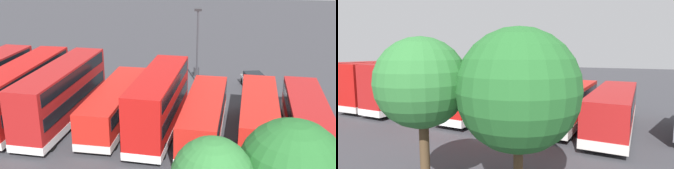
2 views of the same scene
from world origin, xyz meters
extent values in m
plane|color=#38383D|center=(0.00, 0.00, 0.00)|extent=(140.00, 140.00, 0.00)
cube|color=#A51919|center=(-12.48, 11.45, 1.65)|extent=(2.94, 11.95, 2.60)
cube|color=silver|center=(-12.48, 11.45, 0.62)|extent=(2.98, 11.99, 0.55)
cube|color=black|center=(-12.48, 11.45, 2.25)|extent=(2.97, 11.15, 0.90)
cube|color=black|center=(-12.67, 5.49, 2.25)|extent=(2.25, 0.13, 1.10)
cylinder|color=black|center=(-11.50, 6.88, 0.55)|extent=(0.34, 1.11, 1.10)
cylinder|color=black|center=(-13.75, 6.95, 0.55)|extent=(0.34, 1.11, 1.10)
cylinder|color=black|center=(-11.20, 15.95, 0.55)|extent=(0.34, 1.11, 1.10)
cube|color=red|center=(-9.18, 10.97, 1.65)|extent=(2.93, 10.71, 2.60)
cube|color=silver|center=(-9.18, 10.97, 0.62)|extent=(2.98, 10.75, 0.55)
cube|color=black|center=(-9.18, 10.97, 2.25)|extent=(2.97, 9.91, 0.90)
cube|color=black|center=(-9.38, 5.63, 2.25)|extent=(2.25, 0.14, 1.10)
cylinder|color=black|center=(-8.20, 7.02, 0.55)|extent=(0.34, 1.11, 1.10)
cylinder|color=black|center=(-10.45, 7.10, 0.55)|extent=(0.34, 1.11, 1.10)
cylinder|color=black|center=(-7.92, 14.84, 0.55)|extent=(0.34, 1.11, 1.10)
cylinder|color=black|center=(-10.16, 14.92, 0.55)|extent=(0.34, 1.11, 1.10)
cube|color=red|center=(-5.34, 11.74, 1.65)|extent=(2.83, 10.58, 2.60)
cube|color=silver|center=(-5.34, 11.74, 0.62)|extent=(2.88, 10.62, 0.55)
cube|color=black|center=(-5.34, 11.74, 2.25)|extent=(2.87, 9.78, 0.90)
cube|color=black|center=(-5.48, 6.45, 2.25)|extent=(2.25, 0.12, 1.10)
cylinder|color=black|center=(-4.32, 7.85, 0.55)|extent=(0.33, 1.11, 1.10)
cylinder|color=black|center=(-6.57, 7.91, 0.55)|extent=(0.33, 1.11, 1.10)
cylinder|color=black|center=(-4.11, 15.56, 0.55)|extent=(0.33, 1.11, 1.10)
cylinder|color=black|center=(-6.36, 15.62, 0.55)|extent=(0.33, 1.11, 1.10)
cube|color=#B71411|center=(-2.03, 11.60, 2.45)|extent=(2.95, 10.35, 4.20)
cube|color=silver|center=(-2.03, 11.60, 0.62)|extent=(2.99, 10.39, 0.55)
cube|color=black|center=(-2.03, 11.60, 2.25)|extent=(2.98, 9.56, 0.90)
cube|color=black|center=(-2.03, 11.60, 3.95)|extent=(2.98, 9.56, 0.90)
cube|color=black|center=(-2.23, 6.45, 2.25)|extent=(2.25, 0.15, 1.10)
cylinder|color=black|center=(-1.05, 7.83, 0.55)|extent=(0.34, 1.11, 1.10)
cylinder|color=black|center=(-3.30, 7.92, 0.55)|extent=(0.34, 1.11, 1.10)
cylinder|color=black|center=(-0.75, 15.29, 0.55)|extent=(0.34, 1.11, 1.10)
cylinder|color=black|center=(-3.00, 15.38, 0.55)|extent=(0.34, 1.11, 1.10)
cube|color=red|center=(1.59, 10.60, 1.65)|extent=(2.59, 11.02, 2.60)
cube|color=silver|center=(1.59, 10.60, 0.62)|extent=(2.63, 11.06, 0.55)
cube|color=black|center=(1.59, 10.60, 2.25)|extent=(2.65, 10.22, 0.90)
cube|color=black|center=(1.57, 5.07, 2.25)|extent=(2.25, 0.07, 1.10)
cylinder|color=black|center=(2.70, 6.49, 0.55)|extent=(0.30, 1.10, 1.10)
cylinder|color=black|center=(0.45, 6.50, 0.55)|extent=(0.30, 1.10, 1.10)
cylinder|color=black|center=(2.72, 14.71, 0.55)|extent=(0.30, 1.10, 1.10)
cylinder|color=black|center=(0.47, 14.72, 0.55)|extent=(0.30, 1.10, 1.10)
cube|color=#A51919|center=(5.63, 11.09, 2.45)|extent=(2.88, 11.83, 4.20)
cube|color=silver|center=(5.63, 11.09, 0.62)|extent=(2.93, 11.87, 0.55)
cube|color=black|center=(5.63, 11.09, 2.25)|extent=(2.92, 11.03, 0.90)
cube|color=black|center=(5.63, 11.09, 3.95)|extent=(2.92, 11.03, 0.90)
cube|color=black|center=(5.46, 5.18, 2.25)|extent=(2.25, 0.12, 1.10)
cylinder|color=black|center=(6.62, 6.58, 0.55)|extent=(0.33, 1.11, 1.10)
cylinder|color=black|center=(4.37, 6.65, 0.55)|extent=(0.33, 1.11, 1.10)
cylinder|color=black|center=(6.88, 15.54, 0.55)|extent=(0.33, 1.11, 1.10)
cylinder|color=black|center=(4.63, 15.60, 0.55)|extent=(0.33, 1.11, 1.10)
cube|color=#B71411|center=(8.83, 10.98, 2.45)|extent=(2.59, 11.69, 4.20)
cube|color=silver|center=(8.83, 10.98, 0.62)|extent=(2.63, 11.73, 0.55)
cube|color=black|center=(8.83, 10.98, 2.25)|extent=(2.65, 10.89, 0.90)
cube|color=black|center=(8.83, 10.98, 3.95)|extent=(2.65, 10.89, 0.90)
cube|color=black|center=(8.85, 5.11, 2.25)|extent=(2.25, 0.07, 1.10)
cylinder|color=black|center=(9.97, 6.54, 0.55)|extent=(0.30, 1.10, 1.10)
cylinder|color=black|center=(7.72, 6.54, 0.55)|extent=(0.30, 1.10, 1.10)
cylinder|color=black|center=(7.68, 15.42, 0.55)|extent=(0.30, 1.10, 1.10)
cube|color=black|center=(12.28, 5.12, 2.25)|extent=(2.25, 0.12, 1.10)
cylinder|color=black|center=(13.45, 6.52, 0.55)|extent=(0.33, 1.11, 1.10)
cylinder|color=black|center=(11.20, 6.58, 0.55)|extent=(0.33, 1.11, 1.10)
cube|color=silver|center=(-9.39, 0.84, 0.53)|extent=(2.89, 4.75, 0.70)
cube|color=black|center=(-9.33, 0.65, 1.15)|extent=(2.27, 3.00, 0.55)
cylinder|color=black|center=(-10.58, 2.20, 0.32)|extent=(0.38, 0.68, 0.64)
cylinder|color=black|center=(-9.03, 2.62, 0.32)|extent=(0.38, 0.68, 0.64)
cylinder|color=black|center=(-9.74, -0.93, 0.32)|extent=(0.38, 0.68, 0.64)
cylinder|color=black|center=(-8.19, -0.51, 0.32)|extent=(0.38, 0.68, 0.64)
cylinder|color=#38383D|center=(-3.60, -0.33, 3.59)|extent=(0.16, 0.16, 7.17)
cube|color=#262628|center=(-3.60, -0.33, 7.32)|extent=(0.70, 0.30, 0.24)
cylinder|color=#333338|center=(-3.36, -2.52, 0.47)|extent=(0.60, 0.60, 0.95)
camera|label=1|loc=(-7.17, 38.06, 13.12)|focal=42.75mm
camera|label=2|loc=(-13.48, 31.91, 5.57)|focal=29.03mm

